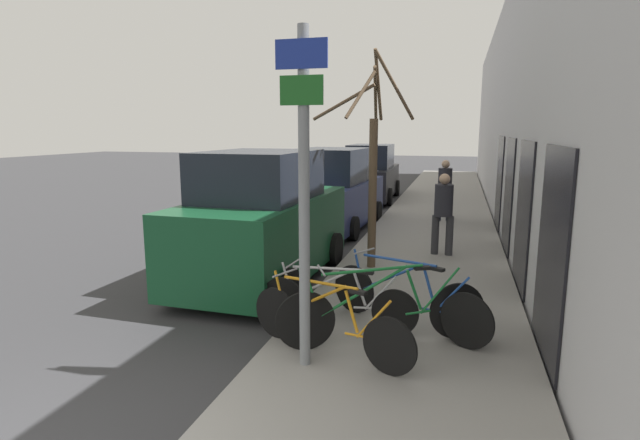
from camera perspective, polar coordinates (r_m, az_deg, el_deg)
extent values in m
plane|color=#333335|center=(14.30, 2.43, -0.74)|extent=(80.00, 80.00, 0.00)
cube|color=gray|center=(16.69, 13.39, 0.85)|extent=(3.20, 32.00, 0.15)
cube|color=#BCBCC1|center=(16.51, 20.05, 11.48)|extent=(0.20, 32.00, 6.50)
cube|color=black|center=(6.20, 24.91, -3.56)|extent=(0.03, 1.68, 2.42)
cube|color=black|center=(8.82, 22.19, 0.53)|extent=(0.03, 1.68, 2.42)
cube|color=black|center=(11.48, 20.72, 2.73)|extent=(0.03, 1.68, 2.42)
cube|color=black|center=(14.15, 19.80, 4.10)|extent=(0.03, 1.68, 2.42)
cylinder|color=gray|center=(5.29, -1.82, 1.85)|extent=(0.12, 0.12, 3.63)
cube|color=navy|center=(5.22, -2.17, 18.46)|extent=(0.54, 0.02, 0.29)
cube|color=#19591E|center=(5.18, -2.14, 14.60)|extent=(0.46, 0.02, 0.29)
cylinder|color=black|center=(6.38, -5.07, -10.53)|extent=(0.62, 0.27, 0.65)
cylinder|color=black|center=(5.51, 7.94, -14.09)|extent=(0.62, 0.27, 0.65)
cylinder|color=orange|center=(5.91, -0.68, -9.12)|extent=(0.86, 0.37, 0.53)
cylinder|color=orange|center=(5.79, -0.05, -7.17)|extent=(0.99, 0.42, 0.08)
cylinder|color=orange|center=(5.63, 3.63, -10.41)|extent=(0.20, 0.11, 0.47)
cylinder|color=orange|center=(5.63, 5.36, -13.22)|extent=(0.54, 0.23, 0.08)
cylinder|color=orange|center=(5.50, 6.13, -11.24)|extent=(0.41, 0.18, 0.52)
cylinder|color=orange|center=(6.24, -4.55, -8.34)|extent=(0.19, 0.10, 0.56)
cube|color=black|center=(5.51, 4.37, -8.18)|extent=(0.22, 0.15, 0.04)
cylinder|color=#99999E|center=(6.11, -4.01, -6.04)|extent=(0.18, 0.42, 0.02)
cylinder|color=black|center=(6.02, -1.68, -11.45)|extent=(0.66, 0.34, 0.72)
cylinder|color=black|center=(6.55, 15.39, -9.98)|extent=(0.66, 0.34, 0.72)
cylinder|color=#197233|center=(6.04, 5.12, -8.04)|extent=(0.98, 0.49, 0.59)
cylinder|color=#197233|center=(5.99, 6.05, -5.69)|extent=(1.14, 0.57, 0.09)
cylinder|color=#197233|center=(6.23, 10.70, -7.86)|extent=(0.22, 0.13, 0.52)
cylinder|color=#197233|center=(6.41, 12.65, -10.06)|extent=(0.62, 0.32, 0.08)
cylinder|color=#197233|center=(6.36, 13.54, -7.84)|extent=(0.46, 0.24, 0.58)
cylinder|color=#197233|center=(5.92, -0.77, -8.65)|extent=(0.21, 0.13, 0.62)
cube|color=black|center=(6.19, 11.62, -5.40)|extent=(0.21, 0.16, 0.04)
cylinder|color=#99999E|center=(5.85, 0.15, -5.76)|extent=(0.21, 0.41, 0.02)
cylinder|color=black|center=(6.94, -4.26, -8.96)|extent=(0.61, 0.08, 0.61)
cylinder|color=black|center=(6.50, 8.57, -10.41)|extent=(0.61, 0.08, 0.61)
cylinder|color=#B7B7BC|center=(6.65, 0.34, -7.26)|extent=(0.87, 0.10, 0.50)
cylinder|color=#B7B7BC|center=(6.56, 0.98, -5.56)|extent=(1.01, 0.11, 0.08)
cylinder|color=#B7B7BC|center=(6.51, 4.57, -7.88)|extent=(0.19, 0.05, 0.44)
cylinder|color=#B7B7BC|center=(6.54, 6.20, -9.99)|extent=(0.55, 0.07, 0.07)
cylinder|color=#B7B7BC|center=(6.46, 6.92, -8.29)|extent=(0.41, 0.06, 0.49)
cylinder|color=#B7B7BC|center=(6.83, -3.69, -6.99)|extent=(0.19, 0.05, 0.53)
cube|color=black|center=(6.42, 5.27, -5.97)|extent=(0.21, 0.09, 0.04)
cylinder|color=#99999E|center=(6.73, -3.11, -4.97)|extent=(0.06, 0.44, 0.02)
cylinder|color=black|center=(7.20, 3.91, -7.88)|extent=(0.63, 0.36, 0.69)
cylinder|color=black|center=(6.30, 16.43, -11.00)|extent=(0.63, 0.36, 0.69)
cylinder|color=#1E4799|center=(6.73, 8.26, -6.43)|extent=(0.88, 0.49, 0.57)
cylinder|color=#1E4799|center=(6.61, 8.93, -4.56)|extent=(1.02, 0.56, 0.09)
cylinder|color=#1E4799|center=(6.44, 12.40, -7.57)|extent=(0.20, 0.13, 0.50)
cylinder|color=#1E4799|center=(6.42, 13.99, -10.21)|extent=(0.55, 0.31, 0.08)
cylinder|color=#1E4799|center=(6.31, 14.78, -8.31)|extent=(0.42, 0.24, 0.55)
cylinder|color=#1E4799|center=(7.06, 4.49, -5.76)|extent=(0.20, 0.13, 0.60)
cube|color=black|center=(6.32, 13.17, -5.46)|extent=(0.21, 0.16, 0.04)
cylinder|color=#99999E|center=(6.93, 5.08, -3.56)|extent=(0.23, 0.40, 0.02)
cube|color=#144728|center=(9.11, -6.39, -1.67)|extent=(2.00, 4.40, 1.35)
cube|color=black|center=(8.79, -6.99, 5.10)|extent=(1.76, 2.31, 0.84)
cylinder|color=black|center=(10.80, -8.07, -2.64)|extent=(0.24, 0.68, 0.68)
cylinder|color=black|center=(10.16, 1.60, -3.37)|extent=(0.24, 0.68, 0.68)
cylinder|color=black|center=(8.52, -15.83, -6.46)|extent=(0.24, 0.68, 0.68)
cylinder|color=black|center=(7.69, -3.85, -7.91)|extent=(0.24, 0.68, 0.68)
cube|color=navy|center=(13.98, 1.54, 2.07)|extent=(2.13, 4.58, 1.14)
cube|color=black|center=(13.70, 1.34, 6.24)|extent=(1.82, 2.42, 0.93)
cylinder|color=black|center=(15.65, -0.25, 1.36)|extent=(0.25, 0.62, 0.61)
cylinder|color=black|center=(15.14, 6.50, 1.00)|extent=(0.25, 0.62, 0.61)
cylinder|color=black|center=(13.09, -4.21, -0.44)|extent=(0.25, 0.62, 0.61)
cylinder|color=black|center=(12.48, 3.77, -0.96)|extent=(0.25, 0.62, 0.61)
cube|color=black|center=(19.75, 5.87, 4.42)|extent=(1.83, 4.71, 1.10)
cube|color=black|center=(19.49, 5.84, 7.27)|extent=(1.60, 2.47, 0.88)
cylinder|color=black|center=(21.35, 4.14, 3.80)|extent=(0.24, 0.66, 0.65)
cylinder|color=black|center=(21.12, 8.72, 3.64)|extent=(0.24, 0.66, 0.65)
cylinder|color=black|center=(18.52, 2.57, 2.82)|extent=(0.24, 0.66, 0.65)
cylinder|color=black|center=(18.26, 7.84, 2.63)|extent=(0.24, 0.66, 0.65)
cylinder|color=#333338|center=(10.75, 13.02, -1.64)|extent=(0.15, 0.15, 0.82)
cylinder|color=#333338|center=(10.71, 14.57, -1.75)|extent=(0.15, 0.15, 0.82)
cylinder|color=#26262D|center=(10.61, 13.96, 2.21)|extent=(0.38, 0.38, 0.65)
sphere|color=tan|center=(10.56, 14.07, 4.56)|extent=(0.22, 0.22, 0.22)
cylinder|color=#1E2338|center=(14.72, 13.41, 1.56)|extent=(0.16, 0.16, 0.84)
cylinder|color=#1E2338|center=(14.78, 14.54, 1.54)|extent=(0.16, 0.16, 0.84)
cylinder|color=#26262D|center=(14.66, 14.10, 4.47)|extent=(0.39, 0.39, 0.67)
sphere|color=tan|center=(14.62, 14.18, 6.21)|extent=(0.23, 0.23, 0.23)
cylinder|color=brown|center=(9.37, 6.02, 2.91)|extent=(0.16, 0.16, 2.78)
cylinder|color=brown|center=(9.63, 8.54, 14.94)|extent=(0.71, 0.79, 1.24)
cylinder|color=brown|center=(9.90, 6.36, 14.02)|extent=(0.22, 1.21, 0.97)
cylinder|color=brown|center=(9.53, 2.67, 13.27)|extent=(1.24, 0.28, 0.66)
cylinder|color=brown|center=(9.74, 6.68, 14.97)|extent=(0.06, 0.89, 1.25)
cylinder|color=brown|center=(9.09, 4.65, 14.10)|extent=(0.48, 0.61, 0.87)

